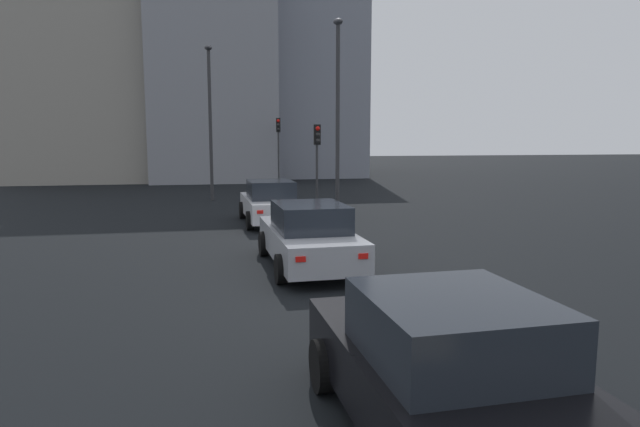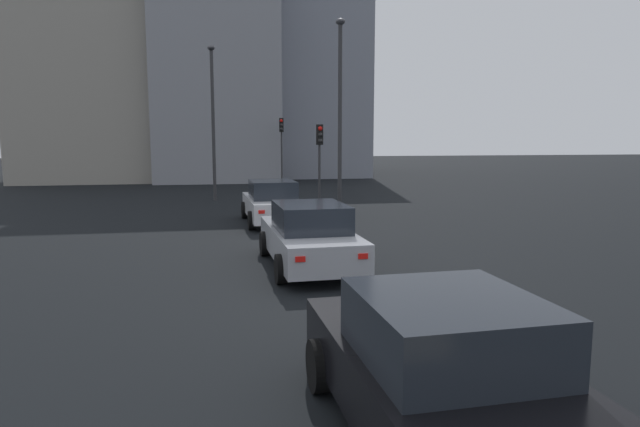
{
  "view_description": "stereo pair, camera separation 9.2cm",
  "coord_description": "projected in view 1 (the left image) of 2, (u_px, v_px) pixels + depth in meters",
  "views": [
    {
      "loc": [
        -11.3,
        2.19,
        3.02
      ],
      "look_at": [
        -0.3,
        0.03,
        1.48
      ],
      "focal_mm": 30.75,
      "sensor_mm": 36.0,
      "label": 1
    },
    {
      "loc": [
        -11.32,
        2.1,
        3.02
      ],
      "look_at": [
        -0.3,
        0.03,
        1.48
      ],
      "focal_mm": 30.75,
      "sensor_mm": 36.0,
      "label": 2
    }
  ],
  "objects": [
    {
      "name": "building_facade_right",
      "position": [
        101.0,
        67.0,
        39.91
      ],
      "size": [
        10.91,
        11.01,
        16.41
      ],
      "primitive_type": "cube",
      "color": "gray",
      "rests_on": "ground_plane"
    },
    {
      "name": "ground_plane",
      "position": [
        318.0,
        284.0,
        11.83
      ],
      "size": [
        160.0,
        160.0,
        0.2
      ],
      "primitive_type": "cube",
      "color": "black"
    },
    {
      "name": "traffic_light_near_left",
      "position": [
        278.0,
        137.0,
        35.37
      ],
      "size": [
        0.33,
        0.3,
        4.32
      ],
      "rotation": [
        0.0,
        0.0,
        3.01
      ],
      "color": "#2D2D30",
      "rests_on": "ground_plane"
    },
    {
      "name": "street_lamp_kerbside",
      "position": [
        210.0,
        110.0,
        26.23
      ],
      "size": [
        0.56,
        0.36,
        7.39
      ],
      "color": "#2D2D30",
      "rests_on": "ground_plane"
    },
    {
      "name": "building_facade_left",
      "position": [
        307.0,
        87.0,
        47.32
      ],
      "size": [
        15.15,
        7.09,
        14.88
      ],
      "primitive_type": "cube",
      "color": "gray",
      "rests_on": "ground_plane"
    },
    {
      "name": "car_white_lead",
      "position": [
        270.0,
        203.0,
        19.53
      ],
      "size": [
        4.49,
        2.06,
        1.55
      ],
      "rotation": [
        0.0,
        0.0,
        0.03
      ],
      "color": "silver",
      "rests_on": "ground_plane"
    },
    {
      "name": "car_black_third",
      "position": [
        445.0,
        370.0,
        5.43
      ],
      "size": [
        4.2,
        2.19,
        1.54
      ],
      "rotation": [
        0.0,
        0.0,
        0.03
      ],
      "color": "black",
      "rests_on": "ground_plane"
    },
    {
      "name": "car_silver_second",
      "position": [
        309.0,
        236.0,
        12.87
      ],
      "size": [
        4.65,
        2.1,
        1.53
      ],
      "rotation": [
        0.0,
        0.0,
        0.03
      ],
      "color": "#A8AAB2",
      "rests_on": "ground_plane"
    },
    {
      "name": "street_lamp_far",
      "position": [
        338.0,
        101.0,
        21.63
      ],
      "size": [
        0.56,
        0.36,
        7.63
      ],
      "color": "#2D2D30",
      "rests_on": "ground_plane"
    },
    {
      "name": "traffic_light_near_right",
      "position": [
        317.0,
        147.0,
        24.38
      ],
      "size": [
        0.32,
        0.29,
        3.63
      ],
      "rotation": [
        0.0,
        0.0,
        3.19
      ],
      "color": "#2D2D30",
      "rests_on": "ground_plane"
    },
    {
      "name": "building_facade_center",
      "position": [
        212.0,
        61.0,
        41.28
      ],
      "size": [
        12.89,
        8.54,
        17.62
      ],
      "primitive_type": "cube",
      "color": "gray",
      "rests_on": "ground_plane"
    }
  ]
}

